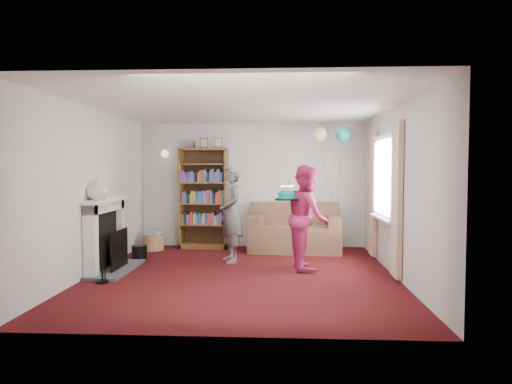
# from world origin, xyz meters

# --- Properties ---
(ground) EXTENTS (5.00, 5.00, 0.00)m
(ground) POSITION_xyz_m (0.00, 0.00, 0.00)
(ground) COLOR black
(ground) RESTS_ON ground
(wall_back) EXTENTS (4.50, 0.02, 2.50)m
(wall_back) POSITION_xyz_m (0.00, 2.51, 1.25)
(wall_back) COLOR silver
(wall_back) RESTS_ON ground
(wall_left) EXTENTS (0.02, 5.00, 2.50)m
(wall_left) POSITION_xyz_m (-2.26, 0.00, 1.25)
(wall_left) COLOR silver
(wall_left) RESTS_ON ground
(wall_right) EXTENTS (0.02, 5.00, 2.50)m
(wall_right) POSITION_xyz_m (2.26, 0.00, 1.25)
(wall_right) COLOR silver
(wall_right) RESTS_ON ground
(ceiling) EXTENTS (4.50, 5.00, 0.01)m
(ceiling) POSITION_xyz_m (0.00, 0.00, 2.50)
(ceiling) COLOR white
(ceiling) RESTS_ON wall_back
(fireplace) EXTENTS (0.55, 1.80, 1.12)m
(fireplace) POSITION_xyz_m (-2.09, 0.19, 0.51)
(fireplace) COLOR #3F3F42
(fireplace) RESTS_ON ground
(window_bay) EXTENTS (0.14, 2.02, 2.20)m
(window_bay) POSITION_xyz_m (2.21, 0.60, 1.20)
(window_bay) COLOR white
(window_bay) RESTS_ON ground
(wall_sconce) EXTENTS (0.16, 0.23, 0.16)m
(wall_sconce) POSITION_xyz_m (-1.75, 2.36, 1.88)
(wall_sconce) COLOR gold
(wall_sconce) RESTS_ON ground
(bookcase) EXTENTS (0.94, 0.42, 2.19)m
(bookcase) POSITION_xyz_m (-0.96, 2.30, 0.97)
(bookcase) COLOR #472B14
(bookcase) RESTS_ON ground
(sofa) EXTENTS (1.74, 0.92, 0.92)m
(sofa) POSITION_xyz_m (0.85, 2.07, 0.34)
(sofa) COLOR brown
(sofa) RESTS_ON ground
(wicker_basket) EXTENTS (0.41, 0.41, 0.37)m
(wicker_basket) POSITION_xyz_m (-1.90, 1.97, 0.17)
(wicker_basket) COLOR #977146
(wicker_basket) RESTS_ON ground
(person_striped) EXTENTS (0.60, 0.71, 1.64)m
(person_striped) POSITION_xyz_m (-0.27, 0.95, 0.82)
(person_striped) COLOR black
(person_striped) RESTS_ON ground
(person_magenta) EXTENTS (0.71, 0.87, 1.65)m
(person_magenta) POSITION_xyz_m (0.99, 0.49, 0.82)
(person_magenta) COLOR #BC2559
(person_magenta) RESTS_ON ground
(birthday_cake) EXTENTS (0.36, 0.36, 0.22)m
(birthday_cake) POSITION_xyz_m (0.67, 0.41, 1.16)
(birthday_cake) COLOR black
(birthday_cake) RESTS_ON ground
(balloons) EXTENTS (0.72, 0.28, 1.69)m
(balloons) POSITION_xyz_m (1.51, 1.87, 2.22)
(balloons) COLOR #3F3F3F
(balloons) RESTS_ON ground
(mantel_vase) EXTENTS (0.39, 0.39, 0.33)m
(mantel_vase) POSITION_xyz_m (-2.12, -0.15, 1.29)
(mantel_vase) COLOR beige
(mantel_vase) RESTS_ON fireplace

